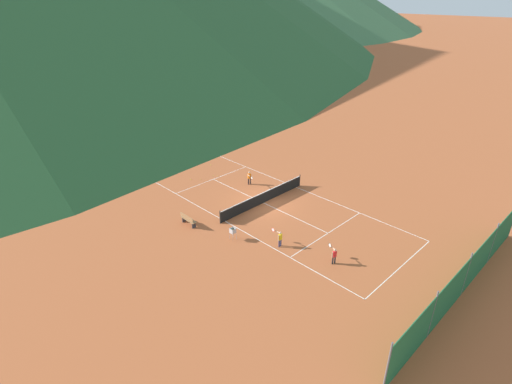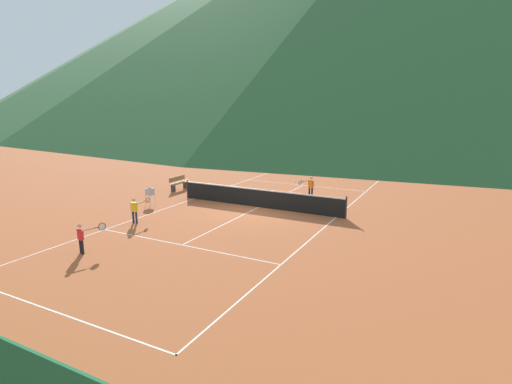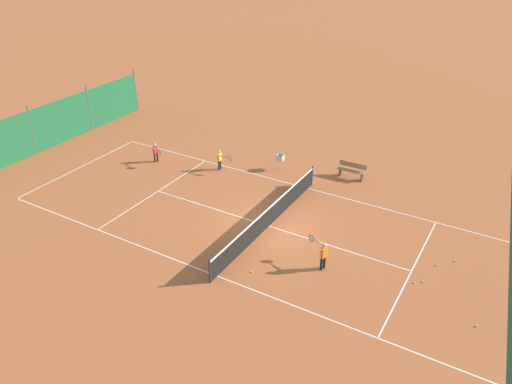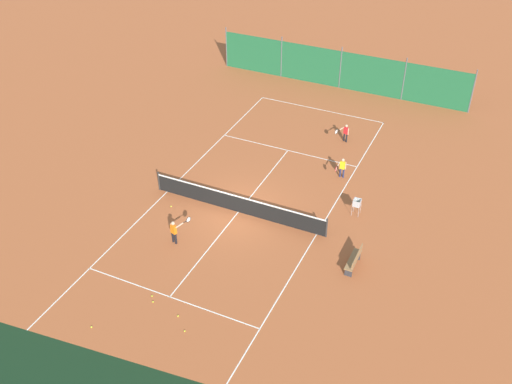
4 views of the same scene
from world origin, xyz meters
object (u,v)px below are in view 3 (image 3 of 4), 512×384
object	(u,v)px
tennis_ball_far_corner	(252,272)
player_near_service	(156,151)
player_far_baseline	(323,253)
tennis_ball_by_net_left	(437,265)
tennis_ball_near_corner	(414,283)
courtside_bench	(352,170)
player_far_service	(220,158)
tennis_ball_alley_left	(477,326)
tennis_ball_service_box	(423,282)
tennis_ball_mid_court	(455,261)
ball_hopper	(280,159)
tennis_net	(269,217)

from	to	relation	value
tennis_ball_far_corner	player_near_service	bearing A→B (deg)	-120.96
player_near_service	player_far_baseline	bearing A→B (deg)	70.61
player_far_baseline	tennis_ball_by_net_left	bearing A→B (deg)	122.33
tennis_ball_near_corner	courtside_bench	distance (m)	8.76
courtside_bench	player_near_service	bearing A→B (deg)	-69.86
player_far_service	tennis_ball_alley_left	bearing A→B (deg)	68.68
tennis_ball_near_corner	tennis_ball_by_net_left	bearing A→B (deg)	162.33
courtside_bench	tennis_ball_near_corner	bearing A→B (deg)	36.59
tennis_ball_alley_left	tennis_ball_by_net_left	bearing A→B (deg)	-145.14
tennis_ball_service_box	tennis_ball_mid_court	size ratio (longest dim) A/B	1.00
ball_hopper	tennis_ball_by_net_left	bearing A→B (deg)	64.86
tennis_ball_alley_left	courtside_bench	distance (m)	11.25
player_near_service	tennis_ball_service_box	distance (m)	15.96
courtside_bench	tennis_ball_by_net_left	bearing A→B (deg)	46.21
player_near_service	tennis_ball_far_corner	distance (m)	11.37
tennis_ball_mid_court	courtside_bench	world-z (taller)	courtside_bench
player_near_service	tennis_ball_near_corner	world-z (taller)	player_near_service
player_near_service	tennis_ball_near_corner	xyz separation A→B (m)	(3.29, 15.39, -0.62)
player_near_service	ball_hopper	world-z (taller)	player_near_service
player_far_service	tennis_ball_service_box	xyz separation A→B (m)	(4.09, 12.00, -0.64)
player_far_baseline	ball_hopper	distance (m)	8.83
tennis_net	tennis_ball_far_corner	world-z (taller)	tennis_net
tennis_ball_far_corner	tennis_ball_alley_left	xyz separation A→B (m)	(-1.33, 8.07, 0.00)
player_far_service	tennis_ball_service_box	world-z (taller)	player_far_service
tennis_ball_far_corner	tennis_ball_service_box	distance (m)	6.53
tennis_ball_by_net_left	tennis_ball_near_corner	distance (m)	1.63
tennis_net	tennis_ball_by_net_left	xyz separation A→B (m)	(-0.87, 7.19, -0.47)
tennis_ball_alley_left	courtside_bench	world-z (taller)	courtside_bench
player_far_service	tennis_ball_near_corner	xyz separation A→B (m)	(4.31, 11.73, -0.64)
player_far_baseline	tennis_ball_by_net_left	distance (m)	4.67
player_near_service	tennis_ball_far_corner	xyz separation A→B (m)	(5.84, 9.74, -0.62)
tennis_ball_by_net_left	tennis_ball_service_box	bearing A→B (deg)	-9.89
player_far_baseline	tennis_ball_near_corner	distance (m)	3.60
player_far_baseline	tennis_ball_mid_court	bearing A→B (deg)	124.81
tennis_ball_near_corner	ball_hopper	world-z (taller)	ball_hopper
tennis_ball_by_net_left	tennis_ball_near_corner	xyz separation A→B (m)	(1.55, -0.49, 0.00)
tennis_ball_far_corner	ball_hopper	size ratio (longest dim) A/B	0.07
ball_hopper	courtside_bench	bearing A→B (deg)	105.76
player_far_baseline	courtside_bench	xyz separation A→B (m)	(-7.95, -1.80, -0.26)
tennis_ball_service_box	tennis_ball_alley_left	xyz separation A→B (m)	(1.44, 2.16, 0.00)
tennis_ball_by_net_left	ball_hopper	bearing A→B (deg)	-115.14
player_far_baseline	tennis_ball_alley_left	size ratio (longest dim) A/B	18.46
player_far_service	tennis_ball_alley_left	xyz separation A→B (m)	(5.53, 14.16, -0.64)
player_far_service	tennis_ball_near_corner	size ratio (longest dim) A/B	17.46
tennis_net	tennis_ball_by_net_left	size ratio (longest dim) A/B	139.09
tennis_ball_near_corner	ball_hopper	xyz separation A→B (m)	(-5.97, -8.93, 0.62)
tennis_net	tennis_ball_near_corner	size ratio (longest dim) A/B	139.09
player_near_service	tennis_ball_near_corner	distance (m)	15.75
tennis_ball_alley_left	ball_hopper	distance (m)	13.46
tennis_ball_far_corner	tennis_ball_by_net_left	distance (m)	7.39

